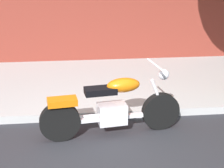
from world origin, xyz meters
TOP-DOWN VIEW (x-y plane):
  - ground_plane at (0.00, 0.00)m, footprint 60.00×60.00m
  - sidewalk at (0.00, 2.88)m, footprint 18.13×3.34m
  - motorcycle at (0.26, 0.68)m, footprint 2.24×0.70m

SIDE VIEW (x-z plane):
  - ground_plane at x=0.00m, z-range 0.00..0.00m
  - sidewalk at x=0.00m, z-range 0.00..0.14m
  - motorcycle at x=0.26m, z-range -0.10..1.01m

